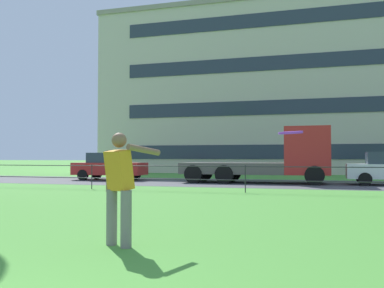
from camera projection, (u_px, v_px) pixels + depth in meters
name	position (u px, v px, depth m)	size (l,w,h in m)	color
street_strip	(263.00, 183.00, 20.86)	(80.00, 7.03, 0.01)	#4C4C51
park_fence	(245.00, 174.00, 15.43)	(37.74, 0.04, 1.00)	#232328
person_thrower	(120.00, 185.00, 6.18)	(0.73, 0.72, 1.66)	slate
frisbee	(291.00, 133.00, 4.70)	(0.37, 0.37, 0.05)	purple
car_red_left	(109.00, 166.00, 23.90)	(4.04, 1.90, 1.54)	red
flatbed_truck_center	(277.00, 159.00, 20.89)	(7.30, 2.42, 2.75)	#B22323
apartment_building_background	(323.00, 95.00, 38.41)	(37.46, 15.67, 13.94)	beige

